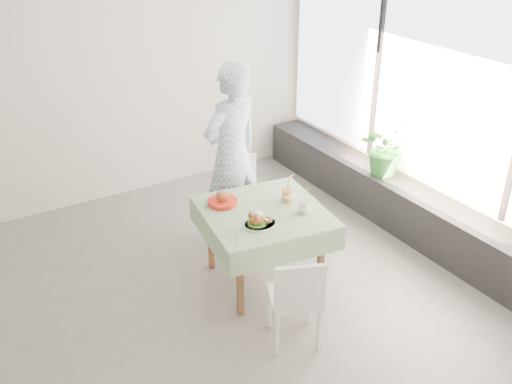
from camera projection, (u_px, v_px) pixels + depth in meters
floor at (168, 323)px, 4.79m from camera, size 6.00×6.00×0.00m
wall_back at (64, 87)px, 6.05m from camera, size 6.00×0.02×2.80m
wall_right at (443, 104)px, 5.54m from camera, size 0.02×5.00×2.80m
window_pane at (445, 79)px, 5.41m from camera, size 0.01×4.80×2.18m
window_ledge at (413, 212)px, 5.97m from camera, size 0.40×4.80×0.50m
cafe_table at (264, 238)px, 5.12m from camera, size 1.18×1.18×0.74m
chair_far at (239, 215)px, 5.90m from camera, size 0.53×0.53×0.86m
chair_near at (294, 314)px, 4.50m from camera, size 0.50×0.50×0.82m
diner at (232, 155)px, 5.61m from camera, size 0.77×0.60×1.86m
main_dish at (258, 221)px, 4.75m from camera, size 0.28×0.28×0.14m
juice_cup_orange at (287, 194)px, 5.12m from camera, size 0.11×0.11×0.30m
juice_cup_lemonade at (304, 206)px, 4.93m from camera, size 0.10×0.10×0.28m
second_dish at (223, 200)px, 5.09m from camera, size 0.27×0.27×0.13m
potted_plant at (385, 147)px, 6.11m from camera, size 0.71×0.68×0.61m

